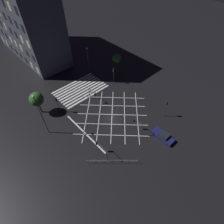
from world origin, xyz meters
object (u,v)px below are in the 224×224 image
at_px(traffic_light_sw_main, 114,73).
at_px(traffic_light_median_south, 93,94).
at_px(traffic_light_median_north, 137,123).
at_px(street_tree_far, 37,99).
at_px(street_tree_near, 117,58).
at_px(traffic_light_ne_cross, 101,148).
at_px(traffic_light_se_cross, 57,102).
at_px(waiting_car, 163,136).
at_px(street_lamp_west, 88,57).
at_px(traffic_light_nw_cross, 166,106).
at_px(street_lamp_east, 40,111).

bearing_deg(traffic_light_sw_main, traffic_light_median_south, 13.00).
relative_size(traffic_light_median_north, street_tree_far, 0.63).
bearing_deg(street_tree_near, traffic_light_median_north, 56.53).
bearing_deg(traffic_light_ne_cross, traffic_light_median_north, -95.09).
relative_size(traffic_light_se_cross, waiting_car, 0.97).
bearing_deg(traffic_light_median_south, street_tree_near, 112.22).
xyz_separation_m(street_tree_near, waiting_car, (9.17, 22.69, -3.60)).
bearing_deg(street_tree_near, waiting_car, 68.00).
distance_m(street_lamp_west, street_tree_near, 7.85).
relative_size(traffic_light_ne_cross, street_tree_near, 0.60).
bearing_deg(traffic_light_se_cross, street_tree_near, 97.50).
bearing_deg(street_tree_near, street_lamp_west, -38.96).
relative_size(traffic_light_sw_main, street_tree_far, 0.83).
relative_size(traffic_light_nw_cross, street_lamp_east, 0.45).
height_order(street_lamp_west, street_tree_near, street_lamp_west).
relative_size(traffic_light_se_cross, street_lamp_west, 0.58).
xyz_separation_m(traffic_light_nw_cross, street_tree_near, (-4.28, -19.29, 1.01)).
height_order(traffic_light_nw_cross, street_tree_far, street_tree_far).
distance_m(traffic_light_ne_cross, waiting_car, 12.78).
bearing_deg(street_lamp_east, traffic_light_nw_cross, 147.59).
bearing_deg(traffic_light_median_north, traffic_light_ne_cross, 84.91).
bearing_deg(traffic_light_nw_cross, traffic_light_ne_cross, 82.79).
distance_m(traffic_light_median_south, street_tree_far, 12.09).
xyz_separation_m(traffic_light_nw_cross, traffic_light_se_cross, (16.05, -16.61, -0.07)).
bearing_deg(traffic_light_ne_cross, traffic_light_nw_cross, -97.21).
bearing_deg(traffic_light_ne_cross, street_tree_near, -50.04).
height_order(traffic_light_median_north, street_tree_near, street_tree_near).
xyz_separation_m(traffic_light_median_north, street_tree_near, (-11.90, -18.00, 1.68)).
distance_m(traffic_light_nw_cross, street_lamp_east, 24.79).
relative_size(traffic_light_sw_main, traffic_light_median_south, 1.40).
relative_size(street_lamp_east, street_tree_near, 1.82).
xyz_separation_m(street_lamp_east, waiting_car, (-15.87, 16.58, -5.78)).
bearing_deg(traffic_light_median_north, traffic_light_median_south, 2.82).
relative_size(traffic_light_median_north, street_lamp_east, 0.34).
distance_m(traffic_light_sw_main, street_lamp_west, 8.49).
bearing_deg(traffic_light_sw_main, waiting_car, 75.71).
bearing_deg(street_lamp_west, traffic_light_nw_cross, 94.25).
bearing_deg(street_tree_near, traffic_light_ne_cross, 39.96).
xyz_separation_m(traffic_light_sw_main, traffic_light_nw_cross, (0.08, 16.10, -0.02)).
bearing_deg(traffic_light_se_cross, street_lamp_east, -53.84).
bearing_deg(traffic_light_nw_cross, street_lamp_east, 57.59).
bearing_deg(street_tree_far, traffic_light_nw_cross, 134.56).
xyz_separation_m(traffic_light_ne_cross, waiting_car, (-11.40, 5.46, -1.87)).
distance_m(traffic_light_median_north, street_tree_far, 21.43).
distance_m(traffic_light_nw_cross, street_tree_near, 19.79).
height_order(traffic_light_median_north, traffic_light_se_cross, traffic_light_se_cross).
xyz_separation_m(traffic_light_nw_cross, waiting_car, (4.89, 3.40, -2.59)).
height_order(traffic_light_se_cross, street_lamp_west, street_lamp_west).
bearing_deg(street_lamp_west, traffic_light_sw_main, 103.04).
height_order(traffic_light_median_north, street_lamp_east, street_lamp_east).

